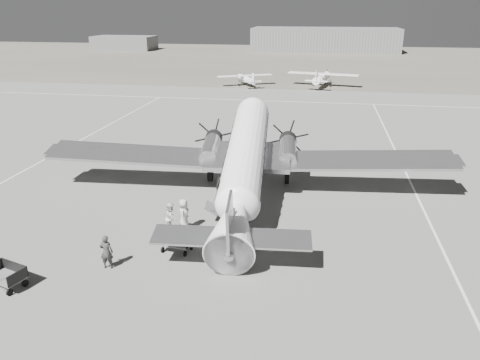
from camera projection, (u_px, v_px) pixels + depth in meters
name	position (u px, v px, depth m)	size (l,w,h in m)	color
ground	(227.00, 227.00, 27.72)	(260.00, 260.00, 0.00)	slate
taxi_line_right	(440.00, 244.00, 25.78)	(0.15, 80.00, 0.01)	silver
taxi_line_left	(43.00, 160.00, 39.86)	(0.15, 60.00, 0.01)	silver
taxi_line_horizon	(284.00, 101.00, 64.66)	(90.00, 0.15, 0.01)	silver
grass_infield	(303.00, 60.00, 115.46)	(260.00, 90.00, 0.01)	#59574B
hangar_main	(325.00, 40.00, 136.59)	(42.00, 14.00, 6.60)	slate
shed_secondary	(125.00, 43.00, 142.11)	(18.00, 10.00, 4.00)	#5B5B5B
dc3_airliner	(245.00, 162.00, 30.65)	(28.96, 20.09, 5.52)	#B8B8BB
light_plane_left	(246.00, 80.00, 77.12)	(9.38, 7.61, 1.95)	white
light_plane_right	(322.00, 79.00, 76.26)	(11.66, 9.46, 2.42)	white
baggage_cart_near	(177.00, 243.00, 24.89)	(1.74, 1.23, 0.98)	#5B5B5B
baggage_cart_far	(6.00, 277.00, 21.67)	(1.88, 1.32, 1.06)	#5B5B5B
ground_crew	(106.00, 252.00, 23.14)	(0.66, 0.43, 1.80)	#2E2E2E
ramp_agent	(171.00, 218.00, 26.83)	(0.90, 0.70, 1.84)	silver
passenger	(184.00, 215.00, 27.14)	(0.94, 0.61, 1.92)	#ACABA9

